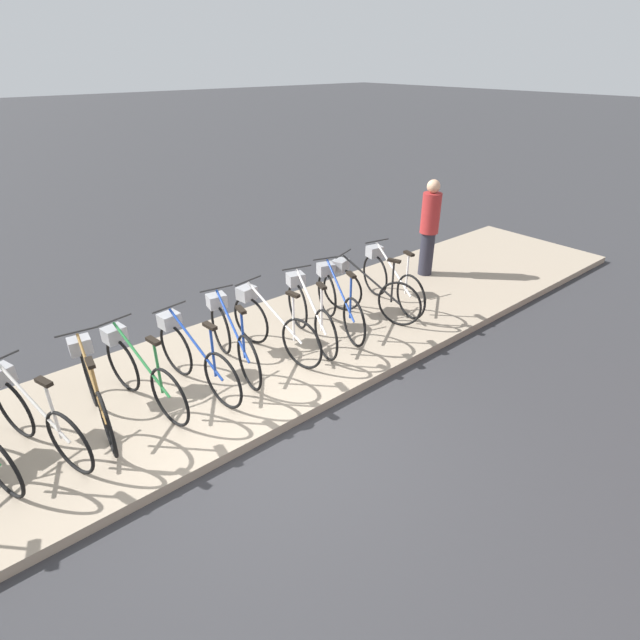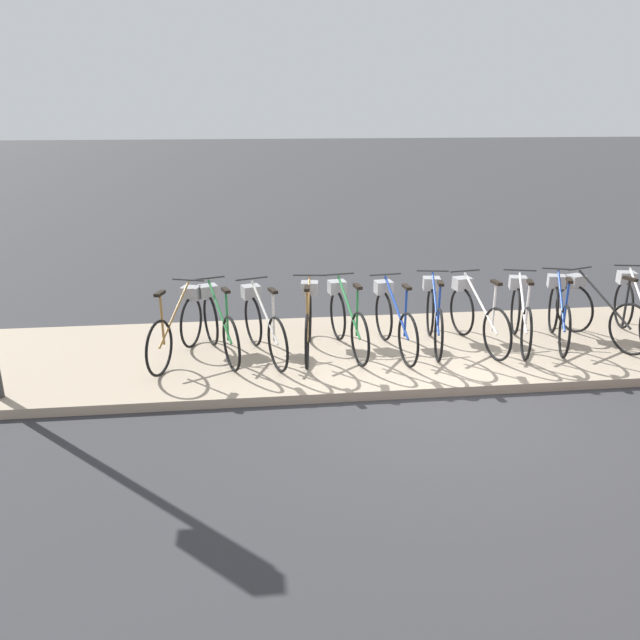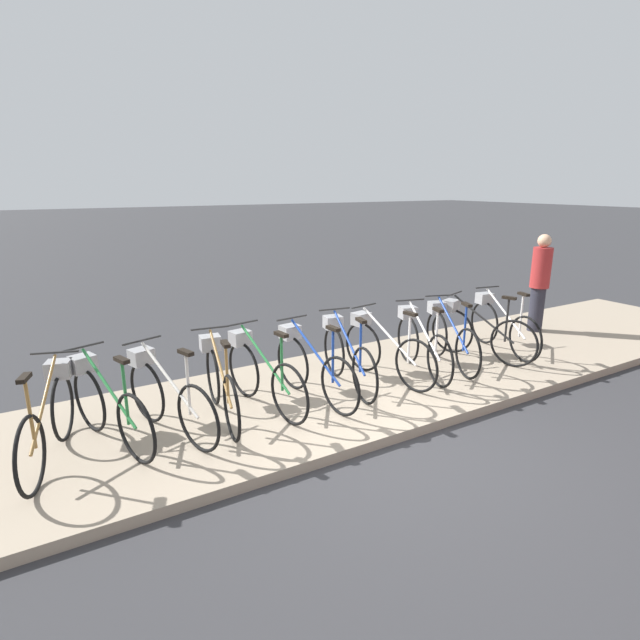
{
  "view_description": "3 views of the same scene",
  "coord_description": "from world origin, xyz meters",
  "px_view_note": "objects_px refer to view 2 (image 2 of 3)",
  "views": [
    {
      "loc": [
        -2.43,
        -3.68,
        3.83
      ],
      "look_at": [
        1.34,
        0.83,
        0.71
      ],
      "focal_mm": 28.0,
      "sensor_mm": 36.0,
      "label": 1
    },
    {
      "loc": [
        -2.21,
        -6.64,
        3.37
      ],
      "look_at": [
        -1.43,
        0.23,
        0.97
      ],
      "focal_mm": 35.0,
      "sensor_mm": 36.0,
      "label": 2
    },
    {
      "loc": [
        -3.18,
        -3.84,
        2.78
      ],
      "look_at": [
        -0.23,
        1.18,
        1.18
      ],
      "focal_mm": 28.0,
      "sensor_mm": 36.0,
      "label": 3
    }
  ],
  "objects_px": {
    "parked_bicycle_6": "(434,314)",
    "parked_bicycle_9": "(559,311)",
    "parked_bicycle_3": "(309,320)",
    "parked_bicycle_8": "(520,313)",
    "parked_bicycle_11": "(635,307)",
    "parked_bicycle_5": "(393,318)",
    "parked_bicycle_7": "(476,314)",
    "parked_bicycle_2": "(262,323)",
    "parked_bicycle_0": "(179,326)",
    "parked_bicycle_1": "(218,323)",
    "parked_bicycle_10": "(597,310)",
    "parked_bicycle_4": "(346,318)"
  },
  "relations": [
    {
      "from": "parked_bicycle_8",
      "to": "parked_bicycle_11",
      "type": "relative_size",
      "value": 0.99
    },
    {
      "from": "parked_bicycle_6",
      "to": "parked_bicycle_10",
      "type": "height_order",
      "value": "same"
    },
    {
      "from": "parked_bicycle_0",
      "to": "parked_bicycle_5",
      "type": "distance_m",
      "value": 2.92
    },
    {
      "from": "parked_bicycle_3",
      "to": "parked_bicycle_5",
      "type": "xyz_separation_m",
      "value": [
        1.17,
        -0.08,
        0.0
      ]
    },
    {
      "from": "parked_bicycle_0",
      "to": "parked_bicycle_1",
      "type": "xyz_separation_m",
      "value": [
        0.52,
        0.06,
        0.0
      ]
    },
    {
      "from": "parked_bicycle_8",
      "to": "parked_bicycle_9",
      "type": "distance_m",
      "value": 0.58
    },
    {
      "from": "parked_bicycle_4",
      "to": "parked_bicycle_11",
      "type": "height_order",
      "value": "same"
    },
    {
      "from": "parked_bicycle_0",
      "to": "parked_bicycle_5",
      "type": "relative_size",
      "value": 0.96
    },
    {
      "from": "parked_bicycle_8",
      "to": "parked_bicycle_10",
      "type": "bearing_deg",
      "value": -0.07
    },
    {
      "from": "parked_bicycle_0",
      "to": "parked_bicycle_2",
      "type": "height_order",
      "value": "same"
    },
    {
      "from": "parked_bicycle_3",
      "to": "parked_bicycle_11",
      "type": "distance_m",
      "value": 4.78
    },
    {
      "from": "parked_bicycle_5",
      "to": "parked_bicycle_3",
      "type": "bearing_deg",
      "value": 176.01
    },
    {
      "from": "parked_bicycle_6",
      "to": "parked_bicycle_0",
      "type": "bearing_deg",
      "value": -178.66
    },
    {
      "from": "parked_bicycle_5",
      "to": "parked_bicycle_6",
      "type": "height_order",
      "value": "same"
    },
    {
      "from": "parked_bicycle_0",
      "to": "parked_bicycle_5",
      "type": "bearing_deg",
      "value": -0.73
    },
    {
      "from": "parked_bicycle_3",
      "to": "parked_bicycle_9",
      "type": "height_order",
      "value": "same"
    },
    {
      "from": "parked_bicycle_9",
      "to": "parked_bicycle_10",
      "type": "bearing_deg",
      "value": -1.6
    },
    {
      "from": "parked_bicycle_2",
      "to": "parked_bicycle_10",
      "type": "height_order",
      "value": "same"
    },
    {
      "from": "parked_bicycle_5",
      "to": "parked_bicycle_7",
      "type": "relative_size",
      "value": 1.0
    },
    {
      "from": "parked_bicycle_10",
      "to": "parked_bicycle_0",
      "type": "bearing_deg",
      "value": 179.89
    },
    {
      "from": "parked_bicycle_5",
      "to": "parked_bicycle_10",
      "type": "bearing_deg",
      "value": 0.49
    },
    {
      "from": "parked_bicycle_1",
      "to": "parked_bicycle_11",
      "type": "distance_m",
      "value": 6.01
    },
    {
      "from": "parked_bicycle_2",
      "to": "parked_bicycle_0",
      "type": "bearing_deg",
      "value": 178.38
    },
    {
      "from": "parked_bicycle_1",
      "to": "parked_bicycle_9",
      "type": "bearing_deg",
      "value": -0.63
    },
    {
      "from": "parked_bicycle_0",
      "to": "parked_bicycle_4",
      "type": "bearing_deg",
      "value": 1.35
    },
    {
      "from": "parked_bicycle_2",
      "to": "parked_bicycle_7",
      "type": "distance_m",
      "value": 3.0
    },
    {
      "from": "parked_bicycle_7",
      "to": "parked_bicycle_11",
      "type": "height_order",
      "value": "same"
    },
    {
      "from": "parked_bicycle_6",
      "to": "parked_bicycle_9",
      "type": "height_order",
      "value": "same"
    },
    {
      "from": "parked_bicycle_7",
      "to": "parked_bicycle_11",
      "type": "bearing_deg",
      "value": 0.78
    },
    {
      "from": "parked_bicycle_5",
      "to": "parked_bicycle_8",
      "type": "relative_size",
      "value": 1.03
    },
    {
      "from": "parked_bicycle_11",
      "to": "parked_bicycle_1",
      "type": "bearing_deg",
      "value": -179.93
    },
    {
      "from": "parked_bicycle_10",
      "to": "parked_bicycle_11",
      "type": "bearing_deg",
      "value": 6.85
    },
    {
      "from": "parked_bicycle_6",
      "to": "parked_bicycle_11",
      "type": "xyz_separation_m",
      "value": [
        3.0,
        -0.02,
        0.0
      ]
    },
    {
      "from": "parked_bicycle_1",
      "to": "parked_bicycle_6",
      "type": "xyz_separation_m",
      "value": [
        3.0,
        0.03,
        0.0
      ]
    },
    {
      "from": "parked_bicycle_4",
      "to": "parked_bicycle_5",
      "type": "relative_size",
      "value": 1.0
    },
    {
      "from": "parked_bicycle_1",
      "to": "parked_bicycle_6",
      "type": "height_order",
      "value": "same"
    },
    {
      "from": "parked_bicycle_4",
      "to": "parked_bicycle_9",
      "type": "relative_size",
      "value": 1.03
    },
    {
      "from": "parked_bicycle_7",
      "to": "parked_bicycle_1",
      "type": "bearing_deg",
      "value": 179.59
    },
    {
      "from": "parked_bicycle_10",
      "to": "parked_bicycle_5",
      "type": "bearing_deg",
      "value": -179.51
    },
    {
      "from": "parked_bicycle_11",
      "to": "parked_bicycle_7",
      "type": "bearing_deg",
      "value": -179.22
    },
    {
      "from": "parked_bicycle_5",
      "to": "parked_bicycle_7",
      "type": "height_order",
      "value": "same"
    },
    {
      "from": "parked_bicycle_7",
      "to": "parked_bicycle_10",
      "type": "xyz_separation_m",
      "value": [
        1.78,
        -0.04,
        0.0
      ]
    },
    {
      "from": "parked_bicycle_1",
      "to": "parked_bicycle_8",
      "type": "bearing_deg",
      "value": -0.91
    },
    {
      "from": "parked_bicycle_7",
      "to": "parked_bicycle_9",
      "type": "distance_m",
      "value": 1.21
    },
    {
      "from": "parked_bicycle_10",
      "to": "parked_bicycle_7",
      "type": "bearing_deg",
      "value": 178.62
    },
    {
      "from": "parked_bicycle_8",
      "to": "parked_bicycle_9",
      "type": "bearing_deg",
      "value": 1.45
    },
    {
      "from": "parked_bicycle_0",
      "to": "parked_bicycle_9",
      "type": "xyz_separation_m",
      "value": [
        5.33,
        0.0,
        0.0
      ]
    },
    {
      "from": "parked_bicycle_2",
      "to": "parked_bicycle_9",
      "type": "distance_m",
      "value": 4.21
    },
    {
      "from": "parked_bicycle_1",
      "to": "parked_bicycle_2",
      "type": "relative_size",
      "value": 1.0
    },
    {
      "from": "parked_bicycle_9",
      "to": "parked_bicycle_11",
      "type": "xyz_separation_m",
      "value": [
        1.2,
        0.06,
        0.0
      ]
    }
  ]
}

